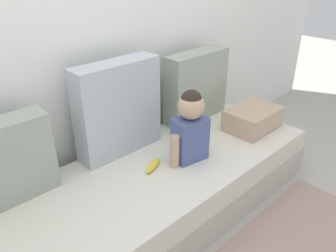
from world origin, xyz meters
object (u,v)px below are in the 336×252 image
(throw_pillow_left, at_px, (1,164))
(throw_pillow_right, at_px, (196,86))
(banana, at_px, (153,165))
(throw_pillow_center, at_px, (118,109))
(folded_blanket, at_px, (253,119))
(toddler, at_px, (190,126))
(couch, at_px, (154,194))

(throw_pillow_left, height_order, throw_pillow_right, throw_pillow_right)
(throw_pillow_left, xyz_separation_m, throw_pillow_right, (1.45, 0.00, 0.04))
(throw_pillow_right, bearing_deg, banana, -156.67)
(throw_pillow_center, distance_m, throw_pillow_right, 0.73)
(banana, relative_size, folded_blanket, 0.42)
(toddler, distance_m, folded_blanket, 0.66)
(couch, distance_m, toddler, 0.49)
(throw_pillow_left, distance_m, folded_blanket, 1.68)
(toddler, bearing_deg, couch, 165.54)
(throw_pillow_right, bearing_deg, throw_pillow_center, 180.00)
(throw_pillow_center, height_order, folded_blanket, throw_pillow_center)
(banana, bearing_deg, couch, -140.61)
(couch, relative_size, throw_pillow_center, 3.93)
(throw_pillow_center, bearing_deg, throw_pillow_left, 180.00)
(throw_pillow_right, bearing_deg, folded_blanket, -68.59)
(throw_pillow_left, relative_size, throw_pillow_center, 0.86)
(throw_pillow_left, xyz_separation_m, banana, (0.74, -0.31, -0.20))
(toddler, bearing_deg, throw_pillow_right, 38.83)
(banana, bearing_deg, throw_pillow_right, 23.33)
(throw_pillow_left, height_order, banana, throw_pillow_left)
(throw_pillow_left, bearing_deg, couch, -23.60)
(couch, relative_size, folded_blanket, 5.86)
(throw_pillow_right, bearing_deg, toddler, -141.17)
(throw_pillow_center, height_order, toddler, throw_pillow_center)
(toddler, xyz_separation_m, folded_blanket, (0.64, -0.04, -0.15))
(throw_pillow_center, bearing_deg, couch, -90.00)
(throw_pillow_left, bearing_deg, throw_pillow_right, 0.00)
(banana, bearing_deg, folded_blanket, -7.30)
(throw_pillow_left, relative_size, folded_blanket, 1.28)
(couch, bearing_deg, throw_pillow_left, 156.40)
(throw_pillow_left, bearing_deg, folded_blanket, -14.61)
(couch, height_order, throw_pillow_right, throw_pillow_right)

